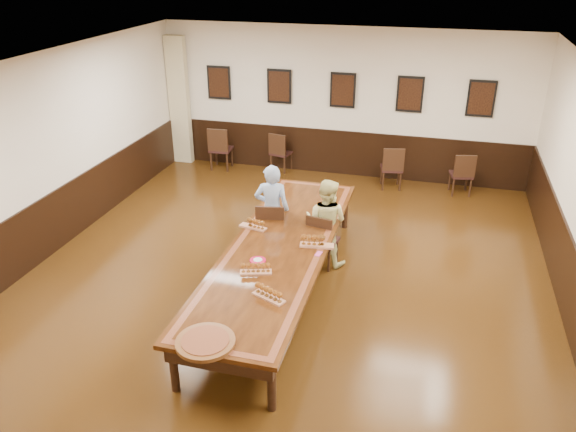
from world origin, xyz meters
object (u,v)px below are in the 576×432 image
(spare_chair_a, at_px, (221,148))
(conference_table, at_px, (279,255))
(person_woman, at_px, (326,222))
(carved_platter, at_px, (205,342))
(chair_woman, at_px, (323,239))
(spare_chair_b, at_px, (281,151))
(person_man, at_px, (272,210))
(spare_chair_d, at_px, (461,173))
(chair_man, at_px, (272,229))
(spare_chair_c, at_px, (392,167))

(spare_chair_a, bearing_deg, conference_table, 116.77)
(person_woman, bearing_deg, carved_platter, 89.54)
(chair_woman, relative_size, carved_platter, 1.25)
(spare_chair_b, xyz_separation_m, carved_platter, (1.17, -7.16, 0.32))
(spare_chair_b, bearing_deg, person_man, 116.30)
(spare_chair_b, xyz_separation_m, person_woman, (1.81, -3.82, 0.27))
(spare_chair_a, bearing_deg, chair_woman, 127.07)
(spare_chair_b, bearing_deg, spare_chair_d, -172.22)
(person_man, bearing_deg, carved_platter, 84.25)
(spare_chair_a, xyz_separation_m, person_man, (2.26, -3.49, 0.28))
(chair_man, height_order, spare_chair_d, chair_man)
(spare_chair_b, xyz_separation_m, spare_chair_c, (2.52, -0.39, 0.02))
(spare_chair_a, xyz_separation_m, spare_chair_c, (3.88, -0.14, -0.03))
(chair_man, bearing_deg, person_woman, 170.83)
(person_man, height_order, carved_platter, person_man)
(spare_chair_c, relative_size, person_woman, 0.65)
(spare_chair_c, bearing_deg, chair_man, 53.48)
(chair_woman, height_order, spare_chair_b, chair_woman)
(spare_chair_a, distance_m, spare_chair_d, 5.30)
(chair_man, height_order, spare_chair_a, spare_chair_a)
(spare_chair_b, relative_size, spare_chair_d, 1.00)
(spare_chair_c, bearing_deg, conference_table, 63.44)
(spare_chair_d, bearing_deg, spare_chair_c, -10.50)
(spare_chair_a, relative_size, conference_table, 0.20)
(spare_chair_b, xyz_separation_m, conference_table, (1.33, -4.84, 0.16))
(person_man, distance_m, carved_platter, 3.43)
(spare_chair_c, bearing_deg, carved_platter, 67.09)
(spare_chair_a, distance_m, person_woman, 4.79)
(chair_woman, relative_size, spare_chair_c, 0.98)
(spare_chair_c, relative_size, conference_table, 0.19)
(spare_chair_b, bearing_deg, person_woman, 128.15)
(chair_man, xyz_separation_m, spare_chair_d, (3.02, 3.50, -0.04))
(chair_man, bearing_deg, person_man, -90.00)
(chair_woman, bearing_deg, chair_man, 5.34)
(chair_woman, height_order, person_man, person_man)
(person_man, xyz_separation_m, carved_platter, (0.27, -3.42, -0.00))
(spare_chair_d, relative_size, person_man, 0.58)
(spare_chair_d, relative_size, person_woman, 0.63)
(chair_man, relative_size, chair_woman, 1.06)
(chair_woman, relative_size, person_man, 0.59)
(chair_man, relative_size, carved_platter, 1.33)
(spare_chair_a, height_order, person_man, person_man)
(spare_chair_d, bearing_deg, chair_man, 36.95)
(chair_woman, height_order, spare_chair_d, chair_woman)
(person_woman, distance_m, carved_platter, 3.40)
(spare_chair_a, height_order, spare_chair_d, spare_chair_a)
(person_woman, distance_m, conference_table, 1.13)
(person_woman, xyz_separation_m, carved_platter, (-0.65, -3.34, 0.06))
(carved_platter, bearing_deg, person_woman, 79.06)
(person_man, bearing_deg, chair_man, 90.00)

